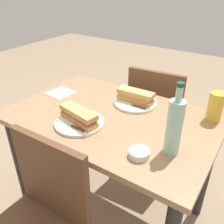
{
  "coord_description": "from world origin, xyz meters",
  "views": [
    {
      "loc": [
        -0.62,
        0.93,
        1.4
      ],
      "look_at": [
        0.0,
        0.0,
        0.76
      ],
      "focal_mm": 39.16,
      "sensor_mm": 36.0,
      "label": 1
    }
  ],
  "objects_px": {
    "water_bottle": "(174,126)",
    "beer_glass": "(215,107)",
    "dining_table": "(112,135)",
    "knife_near": "(72,126)",
    "plate_far": "(135,103)",
    "chair_near": "(157,114)",
    "chair_far": "(39,222)",
    "baguette_sandwich_near": "(79,116)",
    "knife_far": "(133,105)",
    "baguette_sandwich_far": "(136,96)",
    "olive_bowl": "(139,153)",
    "plate_near": "(79,123)"
  },
  "relations": [
    {
      "from": "knife_far",
      "to": "knife_near",
      "type": "bearing_deg",
      "value": 68.05
    },
    {
      "from": "plate_near",
      "to": "knife_far",
      "type": "height_order",
      "value": "knife_far"
    },
    {
      "from": "chair_near",
      "to": "beer_glass",
      "type": "bearing_deg",
      "value": 144.66
    },
    {
      "from": "plate_near",
      "to": "beer_glass",
      "type": "height_order",
      "value": "beer_glass"
    },
    {
      "from": "plate_far",
      "to": "water_bottle",
      "type": "relative_size",
      "value": 0.78
    },
    {
      "from": "plate_near",
      "to": "olive_bowl",
      "type": "distance_m",
      "value": 0.37
    },
    {
      "from": "dining_table",
      "to": "plate_far",
      "type": "xyz_separation_m",
      "value": [
        -0.04,
        -0.18,
        0.14
      ]
    },
    {
      "from": "beer_glass",
      "to": "water_bottle",
      "type": "bearing_deg",
      "value": 77.6
    },
    {
      "from": "knife_near",
      "to": "plate_near",
      "type": "bearing_deg",
      "value": -89.7
    },
    {
      "from": "baguette_sandwich_near",
      "to": "water_bottle",
      "type": "height_order",
      "value": "water_bottle"
    },
    {
      "from": "chair_far",
      "to": "knife_far",
      "type": "height_order",
      "value": "chair_far"
    },
    {
      "from": "baguette_sandwich_near",
      "to": "water_bottle",
      "type": "distance_m",
      "value": 0.47
    },
    {
      "from": "knife_near",
      "to": "knife_far",
      "type": "height_order",
      "value": "same"
    },
    {
      "from": "dining_table",
      "to": "plate_near",
      "type": "xyz_separation_m",
      "value": [
        0.09,
        0.16,
        0.14
      ]
    },
    {
      "from": "plate_far",
      "to": "beer_glass",
      "type": "xyz_separation_m",
      "value": [
        -0.42,
        -0.07,
        0.07
      ]
    },
    {
      "from": "baguette_sandwich_near",
      "to": "plate_far",
      "type": "bearing_deg",
      "value": -110.13
    },
    {
      "from": "water_bottle",
      "to": "beer_glass",
      "type": "xyz_separation_m",
      "value": [
        -0.08,
        -0.36,
        -0.05
      ]
    },
    {
      "from": "dining_table",
      "to": "baguette_sandwich_near",
      "type": "bearing_deg",
      "value": 61.43
    },
    {
      "from": "chair_far",
      "to": "plate_far",
      "type": "relative_size",
      "value": 3.48
    },
    {
      "from": "dining_table",
      "to": "knife_far",
      "type": "xyz_separation_m",
      "value": [
        -0.05,
        -0.13,
        0.15
      ]
    },
    {
      "from": "beer_glass",
      "to": "olive_bowl",
      "type": "height_order",
      "value": "beer_glass"
    },
    {
      "from": "plate_far",
      "to": "chair_near",
      "type": "bearing_deg",
      "value": -88.85
    },
    {
      "from": "dining_table",
      "to": "water_bottle",
      "type": "distance_m",
      "value": 0.47
    },
    {
      "from": "chair_far",
      "to": "plate_far",
      "type": "height_order",
      "value": "chair_far"
    },
    {
      "from": "beer_glass",
      "to": "olive_bowl",
      "type": "xyz_separation_m",
      "value": [
        0.18,
        0.47,
        -0.06
      ]
    },
    {
      "from": "baguette_sandwich_far",
      "to": "plate_far",
      "type": "bearing_deg",
      "value": 0.0
    },
    {
      "from": "baguette_sandwich_near",
      "to": "water_bottle",
      "type": "xyz_separation_m",
      "value": [
        -0.46,
        -0.05,
        0.08
      ]
    },
    {
      "from": "chair_far",
      "to": "baguette_sandwich_far",
      "type": "distance_m",
      "value": 0.8
    },
    {
      "from": "chair_near",
      "to": "water_bottle",
      "type": "relative_size",
      "value": 2.71
    },
    {
      "from": "chair_far",
      "to": "baguette_sandwich_near",
      "type": "relative_size",
      "value": 3.7
    },
    {
      "from": "chair_near",
      "to": "olive_bowl",
      "type": "xyz_separation_m",
      "value": [
        -0.25,
        0.77,
        0.27
      ]
    },
    {
      "from": "knife_near",
      "to": "baguette_sandwich_far",
      "type": "height_order",
      "value": "baguette_sandwich_far"
    },
    {
      "from": "chair_near",
      "to": "knife_far",
      "type": "xyz_separation_m",
      "value": [
        -0.02,
        0.42,
        0.27
      ]
    },
    {
      "from": "chair_near",
      "to": "knife_near",
      "type": "distance_m",
      "value": 0.82
    },
    {
      "from": "dining_table",
      "to": "beer_glass",
      "type": "relative_size",
      "value": 7.19
    },
    {
      "from": "baguette_sandwich_near",
      "to": "beer_glass",
      "type": "xyz_separation_m",
      "value": [
        -0.54,
        -0.41,
        0.03
      ]
    },
    {
      "from": "water_bottle",
      "to": "beer_glass",
      "type": "distance_m",
      "value": 0.38
    },
    {
      "from": "water_bottle",
      "to": "knife_near",
      "type": "bearing_deg",
      "value": 12.7
    },
    {
      "from": "plate_near",
      "to": "plate_far",
      "type": "height_order",
      "value": "same"
    },
    {
      "from": "plate_near",
      "to": "baguette_sandwich_far",
      "type": "distance_m",
      "value": 0.37
    },
    {
      "from": "dining_table",
      "to": "baguette_sandwich_near",
      "type": "xyz_separation_m",
      "value": [
        0.09,
        0.16,
        0.18
      ]
    },
    {
      "from": "water_bottle",
      "to": "plate_far",
      "type": "bearing_deg",
      "value": -41.46
    },
    {
      "from": "chair_near",
      "to": "baguette_sandwich_far",
      "type": "relative_size",
      "value": 4.02
    },
    {
      "from": "chair_far",
      "to": "plate_near",
      "type": "distance_m",
      "value": 0.48
    },
    {
      "from": "beer_glass",
      "to": "chair_near",
      "type": "bearing_deg",
      "value": -35.34
    },
    {
      "from": "plate_near",
      "to": "baguette_sandwich_far",
      "type": "height_order",
      "value": "baguette_sandwich_far"
    },
    {
      "from": "water_bottle",
      "to": "olive_bowl",
      "type": "height_order",
      "value": "water_bottle"
    },
    {
      "from": "chair_far",
      "to": "knife_near",
      "type": "xyz_separation_m",
      "value": [
        0.09,
        -0.33,
        0.27
      ]
    },
    {
      "from": "knife_near",
      "to": "beer_glass",
      "type": "relative_size",
      "value": 1.2
    },
    {
      "from": "baguette_sandwich_near",
      "to": "beer_glass",
      "type": "relative_size",
      "value": 1.53
    }
  ]
}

